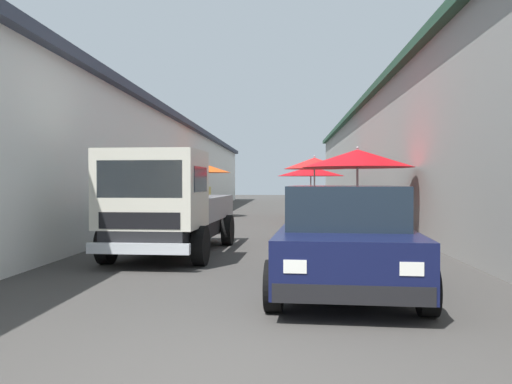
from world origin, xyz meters
TOP-DOWN VIEW (x-y plane):
  - ground at (13.50, 0.00)m, footprint 90.00×90.00m
  - building_left_whitewash at (15.75, 7.35)m, footprint 49.80×7.50m
  - building_right_concrete at (15.75, -7.35)m, footprint 49.80×7.50m
  - fruit_stall_far_right at (18.60, 2.93)m, footprint 2.16×2.16m
  - fruit_stall_mid_lane at (9.79, -2.33)m, footprint 2.87×2.87m
  - fruit_stall_near_right at (18.69, -1.57)m, footprint 2.88×2.88m
  - fruit_stall_near_left at (14.96, -1.51)m, footprint 2.19×2.19m
  - hatchback_car at (3.63, -1.34)m, footprint 4.02×2.14m
  - delivery_truck at (6.30, 1.85)m, footprint 5.00×2.14m
  - vendor_by_crates at (11.01, 1.78)m, footprint 0.63×0.26m
  - vendor_in_shade at (12.62, 3.21)m, footprint 0.61×0.29m
  - parked_scooter at (7.56, -1.55)m, footprint 1.67×0.55m

SIDE VIEW (x-z plane):
  - ground at x=13.50m, z-range 0.00..0.00m
  - parked_scooter at x=7.56m, z-range -0.12..1.02m
  - hatchback_car at x=3.63m, z-range 0.01..1.46m
  - vendor_in_shade at x=12.62m, z-range 0.11..1.64m
  - vendor_by_crates at x=11.01m, z-range 0.12..1.71m
  - delivery_truck at x=6.30m, z-range 0.00..2.08m
  - fruit_stall_far_right at x=18.60m, z-range 0.55..2.89m
  - fruit_stall_near_right at x=18.69m, z-range 0.68..2.94m
  - fruit_stall_near_left at x=14.96m, z-range 0.65..3.11m
  - fruit_stall_mid_lane at x=9.79m, z-range 0.71..3.13m
  - building_left_whitewash at x=15.75m, z-range 0.01..4.18m
  - building_right_concrete at x=15.75m, z-range 0.01..5.03m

